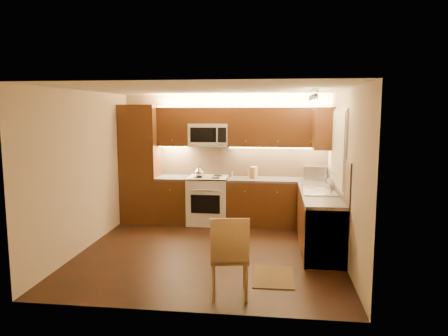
# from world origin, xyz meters

# --- Properties ---
(floor) EXTENTS (4.00, 4.00, 0.01)m
(floor) POSITION_xyz_m (0.00, 0.00, 0.00)
(floor) COLOR black
(floor) RESTS_ON ground
(ceiling) EXTENTS (4.00, 4.00, 0.01)m
(ceiling) POSITION_xyz_m (0.00, 0.00, 2.50)
(ceiling) COLOR beige
(ceiling) RESTS_ON ground
(wall_back) EXTENTS (4.00, 0.01, 2.50)m
(wall_back) POSITION_xyz_m (0.00, 2.00, 1.25)
(wall_back) COLOR tan
(wall_back) RESTS_ON ground
(wall_front) EXTENTS (4.00, 0.01, 2.50)m
(wall_front) POSITION_xyz_m (0.00, -2.00, 1.25)
(wall_front) COLOR tan
(wall_front) RESTS_ON ground
(wall_left) EXTENTS (0.01, 4.00, 2.50)m
(wall_left) POSITION_xyz_m (-2.00, 0.00, 1.25)
(wall_left) COLOR tan
(wall_left) RESTS_ON ground
(wall_right) EXTENTS (0.01, 4.00, 2.50)m
(wall_right) POSITION_xyz_m (2.00, 0.00, 1.25)
(wall_right) COLOR tan
(wall_right) RESTS_ON ground
(pantry) EXTENTS (0.70, 0.60, 2.30)m
(pantry) POSITION_xyz_m (-1.65, 1.70, 1.15)
(pantry) COLOR #45220E
(pantry) RESTS_ON floor
(base_cab_back_left) EXTENTS (0.62, 0.60, 0.86)m
(base_cab_back_left) POSITION_xyz_m (-0.99, 1.70, 0.43)
(base_cab_back_left) COLOR #45220E
(base_cab_back_left) RESTS_ON floor
(counter_back_left) EXTENTS (0.62, 0.60, 0.04)m
(counter_back_left) POSITION_xyz_m (-0.99, 1.70, 0.88)
(counter_back_left) COLOR #343130
(counter_back_left) RESTS_ON base_cab_back_left
(base_cab_back_right) EXTENTS (1.92, 0.60, 0.86)m
(base_cab_back_right) POSITION_xyz_m (1.04, 1.70, 0.43)
(base_cab_back_right) COLOR #45220E
(base_cab_back_right) RESTS_ON floor
(counter_back_right) EXTENTS (1.92, 0.60, 0.04)m
(counter_back_right) POSITION_xyz_m (1.04, 1.70, 0.88)
(counter_back_right) COLOR #343130
(counter_back_right) RESTS_ON base_cab_back_right
(base_cab_right) EXTENTS (0.60, 2.00, 0.86)m
(base_cab_right) POSITION_xyz_m (1.70, 0.40, 0.43)
(base_cab_right) COLOR #45220E
(base_cab_right) RESTS_ON floor
(counter_right) EXTENTS (0.60, 2.00, 0.04)m
(counter_right) POSITION_xyz_m (1.70, 0.40, 0.88)
(counter_right) COLOR #343130
(counter_right) RESTS_ON base_cab_right
(dishwasher) EXTENTS (0.58, 0.60, 0.84)m
(dishwasher) POSITION_xyz_m (1.70, -0.30, 0.43)
(dishwasher) COLOR silver
(dishwasher) RESTS_ON floor
(backsplash_back) EXTENTS (3.30, 0.02, 0.60)m
(backsplash_back) POSITION_xyz_m (0.35, 1.99, 1.20)
(backsplash_back) COLOR tan
(backsplash_back) RESTS_ON wall_back
(backsplash_right) EXTENTS (0.02, 2.00, 0.60)m
(backsplash_right) POSITION_xyz_m (1.99, 0.40, 1.20)
(backsplash_right) COLOR tan
(backsplash_right) RESTS_ON wall_right
(upper_cab_back_left) EXTENTS (0.62, 0.35, 0.75)m
(upper_cab_back_left) POSITION_xyz_m (-0.99, 1.82, 1.88)
(upper_cab_back_left) COLOR #45220E
(upper_cab_back_left) RESTS_ON wall_back
(upper_cab_back_right) EXTENTS (1.92, 0.35, 0.75)m
(upper_cab_back_right) POSITION_xyz_m (1.04, 1.82, 1.88)
(upper_cab_back_right) COLOR #45220E
(upper_cab_back_right) RESTS_ON wall_back
(upper_cab_bridge) EXTENTS (0.76, 0.35, 0.31)m
(upper_cab_bridge) POSITION_xyz_m (-0.30, 1.82, 2.09)
(upper_cab_bridge) COLOR #45220E
(upper_cab_bridge) RESTS_ON wall_back
(upper_cab_right_corner) EXTENTS (0.35, 0.50, 0.75)m
(upper_cab_right_corner) POSITION_xyz_m (1.82, 1.40, 1.88)
(upper_cab_right_corner) COLOR #45220E
(upper_cab_right_corner) RESTS_ON wall_right
(stove) EXTENTS (0.76, 0.65, 0.92)m
(stove) POSITION_xyz_m (-0.30, 1.68, 0.46)
(stove) COLOR silver
(stove) RESTS_ON floor
(microwave) EXTENTS (0.76, 0.38, 0.44)m
(microwave) POSITION_xyz_m (-0.30, 1.81, 1.72)
(microwave) COLOR silver
(microwave) RESTS_ON wall_back
(window_frame) EXTENTS (0.03, 1.44, 1.24)m
(window_frame) POSITION_xyz_m (1.99, 0.55, 1.60)
(window_frame) COLOR silver
(window_frame) RESTS_ON wall_right
(window_blinds) EXTENTS (0.02, 1.36, 1.16)m
(window_blinds) POSITION_xyz_m (1.97, 0.55, 1.60)
(window_blinds) COLOR silver
(window_blinds) RESTS_ON wall_right
(sink) EXTENTS (0.52, 0.86, 0.15)m
(sink) POSITION_xyz_m (1.70, 0.55, 0.98)
(sink) COLOR silver
(sink) RESTS_ON counter_right
(faucet) EXTENTS (0.20, 0.04, 0.30)m
(faucet) POSITION_xyz_m (1.88, 0.55, 1.05)
(faucet) COLOR silver
(faucet) RESTS_ON counter_right
(track_light_bar) EXTENTS (0.04, 1.20, 0.03)m
(track_light_bar) POSITION_xyz_m (1.55, 0.40, 2.46)
(track_light_bar) COLOR silver
(track_light_bar) RESTS_ON ceiling
(kettle) EXTENTS (0.22, 0.22, 0.22)m
(kettle) POSITION_xyz_m (-0.45, 1.58, 1.03)
(kettle) COLOR silver
(kettle) RESTS_ON stove
(toaster_oven) EXTENTS (0.44, 0.35, 0.25)m
(toaster_oven) POSITION_xyz_m (1.74, 1.79, 1.03)
(toaster_oven) COLOR silver
(toaster_oven) RESTS_ON counter_back_right
(knife_block) EXTENTS (0.15, 0.19, 0.22)m
(knife_block) POSITION_xyz_m (0.58, 1.71, 1.01)
(knife_block) COLOR #AC884D
(knife_block) RESTS_ON counter_back_right
(spice_jar_a) EXTENTS (0.05, 0.05, 0.10)m
(spice_jar_a) POSITION_xyz_m (0.14, 1.94, 0.95)
(spice_jar_a) COLOR silver
(spice_jar_a) RESTS_ON counter_back_right
(spice_jar_b) EXTENTS (0.06, 0.06, 0.10)m
(spice_jar_b) POSITION_xyz_m (0.45, 1.94, 0.95)
(spice_jar_b) COLOR brown
(spice_jar_b) RESTS_ON counter_back_right
(spice_jar_c) EXTENTS (0.05, 0.05, 0.10)m
(spice_jar_c) POSITION_xyz_m (0.14, 1.94, 0.95)
(spice_jar_c) COLOR silver
(spice_jar_c) RESTS_ON counter_back_right
(spice_jar_d) EXTENTS (0.06, 0.06, 0.10)m
(spice_jar_d) POSITION_xyz_m (0.14, 1.90, 0.95)
(spice_jar_d) COLOR olive
(spice_jar_d) RESTS_ON counter_back_right
(soap_bottle) EXTENTS (0.12, 0.12, 0.21)m
(soap_bottle) POSITION_xyz_m (1.91, 0.92, 1.01)
(soap_bottle) COLOR white
(soap_bottle) RESTS_ON counter_right
(rug) EXTENTS (0.54, 0.80, 0.01)m
(rug) POSITION_xyz_m (0.99, -0.90, 0.01)
(rug) COLOR black
(rug) RESTS_ON floor
(dining_chair) EXTENTS (0.50, 0.50, 1.00)m
(dining_chair) POSITION_xyz_m (0.47, -1.53, 0.50)
(dining_chair) COLOR #AC884D
(dining_chair) RESTS_ON floor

